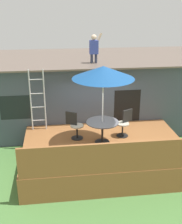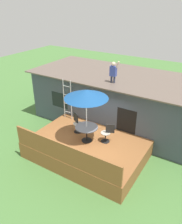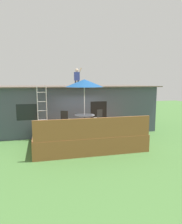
% 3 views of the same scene
% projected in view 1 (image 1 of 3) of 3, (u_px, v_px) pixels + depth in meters
% --- Properties ---
extents(ground_plane, '(40.00, 40.00, 0.00)m').
position_uv_depth(ground_plane, '(103.00, 163.00, 9.85)').
color(ground_plane, '#477538').
extents(house, '(10.50, 4.50, 2.94)m').
position_uv_depth(house, '(90.00, 90.00, 12.64)').
color(house, '#424C5B').
rests_on(house, ground).
extents(deck, '(5.23, 3.74, 0.80)m').
position_uv_depth(deck, '(103.00, 152.00, 9.71)').
color(deck, brown).
rests_on(deck, ground).
extents(deck_railing, '(5.13, 0.08, 0.90)m').
position_uv_depth(deck_railing, '(115.00, 158.00, 7.72)').
color(deck_railing, brown).
rests_on(deck_railing, deck).
extents(patio_table, '(1.04, 1.04, 0.74)m').
position_uv_depth(patio_table, '(102.00, 126.00, 9.30)').
color(patio_table, black).
rests_on(patio_table, deck).
extents(patio_umbrella, '(1.90, 1.90, 2.54)m').
position_uv_depth(patio_umbrella, '(103.00, 72.00, 8.66)').
color(patio_umbrella, silver).
rests_on(patio_umbrella, deck).
extents(step_ladder, '(0.52, 0.04, 2.20)m').
position_uv_depth(step_ladder, '(38.00, 100.00, 10.09)').
color(step_ladder, silver).
rests_on(step_ladder, deck).
extents(person_figure, '(0.47, 0.20, 1.11)m').
position_uv_depth(person_figure, '(94.00, 47.00, 10.70)').
color(person_figure, '#33384C').
rests_on(person_figure, house).
extents(patio_chair_left, '(0.58, 0.44, 0.92)m').
position_uv_depth(patio_chair_left, '(75.00, 126.00, 9.66)').
color(patio_chair_left, black).
rests_on(patio_chair_left, deck).
extents(patio_chair_right, '(0.58, 0.44, 0.92)m').
position_uv_depth(patio_chair_right, '(124.00, 123.00, 9.85)').
color(patio_chair_right, black).
rests_on(patio_chair_right, deck).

